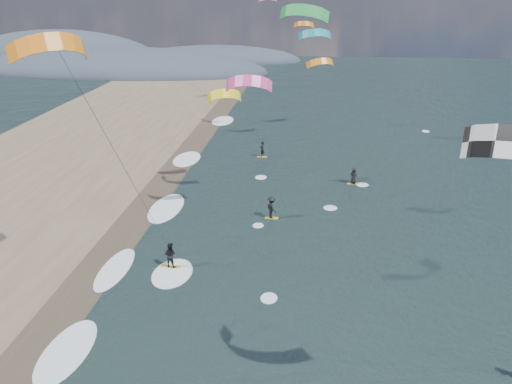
# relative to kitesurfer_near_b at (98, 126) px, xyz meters

# --- Properties ---
(wet_sand_strip) EXTENTS (3.00, 240.00, 0.00)m
(wet_sand_strip) POSITION_rel_kitesurfer_near_b_xyz_m (-2.47, -1.35, -10.71)
(wet_sand_strip) COLOR #382D23
(wet_sand_strip) RESTS_ON ground
(coastal_hills) EXTENTS (80.00, 41.00, 15.00)m
(coastal_hills) POSITION_rel_kitesurfer_near_b_xyz_m (-35.31, 96.51, -10.72)
(coastal_hills) COLOR #3D4756
(coastal_hills) RESTS_ON ground
(kitesurfer_near_b) EXTENTS (7.08, 9.19, 16.18)m
(kitesurfer_near_b) POSITION_rel_kitesurfer_near_b_xyz_m (0.00, 0.00, 0.00)
(kitesurfer_near_b) COLOR gold
(kitesurfer_near_b) RESTS_ON ground
(far_kitesurfers) EXTENTS (10.53, 17.91, 1.85)m
(far_kitesurfers) POSITION_rel_kitesurfer_near_b_xyz_m (9.50, 18.61, -9.83)
(far_kitesurfers) COLOR gold
(far_kitesurfers) RESTS_ON ground
(bg_kite_field) EXTENTS (11.98, 67.81, 9.85)m
(bg_kite_field) POSITION_rel_kitesurfer_near_b_xyz_m (8.93, 36.32, 1.92)
(bg_kite_field) COLOR #D83F8C
(bg_kite_field) RESTS_ON ground
(shoreline_surf) EXTENTS (2.40, 79.40, 0.11)m
(shoreline_surf) POSITION_rel_kitesurfer_near_b_xyz_m (-1.27, 3.40, -10.72)
(shoreline_surf) COLOR white
(shoreline_surf) RESTS_ON ground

